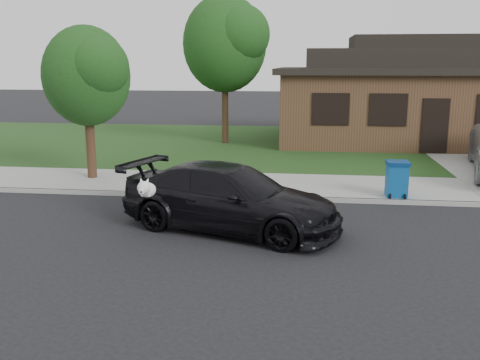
# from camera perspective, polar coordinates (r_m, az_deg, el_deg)

# --- Properties ---
(ground) EXTENTS (120.00, 120.00, 0.00)m
(ground) POSITION_cam_1_polar(r_m,az_deg,el_deg) (11.03, 11.58, -6.96)
(ground) COLOR black
(ground) RESTS_ON ground
(sidewalk) EXTENTS (60.00, 3.00, 0.12)m
(sidewalk) POSITION_cam_1_polar(r_m,az_deg,el_deg) (15.81, 10.27, -0.77)
(sidewalk) COLOR gray
(sidewalk) RESTS_ON ground
(curb) EXTENTS (60.00, 0.12, 0.12)m
(curb) POSITION_cam_1_polar(r_m,az_deg,el_deg) (14.35, 10.57, -2.13)
(curb) COLOR gray
(curb) RESTS_ON ground
(lawn) EXTENTS (60.00, 13.00, 0.13)m
(lawn) POSITION_cam_1_polar(r_m,az_deg,el_deg) (23.66, 9.29, 3.62)
(lawn) COLOR #193814
(lawn) RESTS_ON ground
(sedan) EXTENTS (5.32, 3.47, 1.43)m
(sedan) POSITION_cam_1_polar(r_m,az_deg,el_deg) (11.69, -1.07, -1.91)
(sedan) COLOR black
(sedan) RESTS_ON ground
(recycling_bin) EXTENTS (0.59, 0.62, 0.95)m
(recycling_bin) POSITION_cam_1_polar(r_m,az_deg,el_deg) (14.76, 16.38, 0.13)
(recycling_bin) COLOR navy
(recycling_bin) RESTS_ON sidewalk
(house) EXTENTS (12.60, 8.60, 4.65)m
(house) POSITION_cam_1_polar(r_m,az_deg,el_deg) (25.89, 18.27, 8.52)
(house) COLOR #422B1C
(house) RESTS_ON ground
(tree_0) EXTENTS (3.78, 3.60, 6.34)m
(tree_0) POSITION_cam_1_polar(r_m,az_deg,el_deg) (23.52, -1.27, 14.52)
(tree_0) COLOR #332114
(tree_0) RESTS_ON ground
(tree_2) EXTENTS (2.73, 2.60, 4.59)m
(tree_2) POSITION_cam_1_polar(r_m,az_deg,el_deg) (16.79, -15.81, 10.78)
(tree_2) COLOR #332114
(tree_2) RESTS_ON ground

